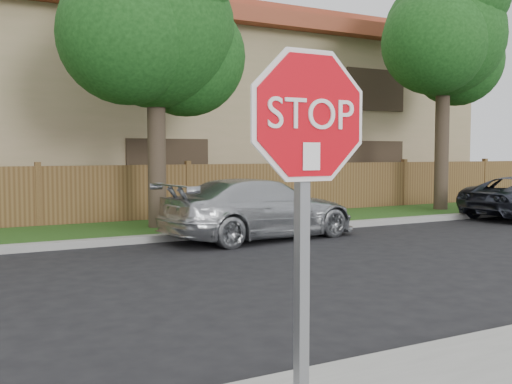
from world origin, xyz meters
TOP-DOWN VIEW (x-y plane):
  - far_curb at (0.00, 8.15)m, footprint 70.00×0.30m
  - grass_strip at (0.00, 9.80)m, footprint 70.00×3.00m
  - fence at (0.00, 11.40)m, footprint 70.00×0.12m
  - apartment_building at (0.00, 17.00)m, footprint 35.20×9.20m
  - tree_mid at (2.52, 9.57)m, footprint 4.80×3.90m
  - tree_right at (12.02, 9.57)m, footprint 4.80×3.90m
  - stop_sign at (-0.55, -1.48)m, footprint 1.01×0.13m
  - sedan_right at (4.13, 7.46)m, footprint 4.87×2.46m

SIDE VIEW (x-z plane):
  - grass_strip at x=0.00m, z-range 0.00..0.12m
  - far_curb at x=0.00m, z-range 0.00..0.15m
  - sedan_right at x=4.13m, z-range 0.00..1.36m
  - fence at x=0.00m, z-range 0.00..1.60m
  - stop_sign at x=-0.55m, z-range 0.55..3.11m
  - apartment_building at x=0.00m, z-range -0.07..7.13m
  - tree_mid at x=2.52m, z-range 1.20..8.55m
  - tree_right at x=12.02m, z-range 1.47..9.67m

